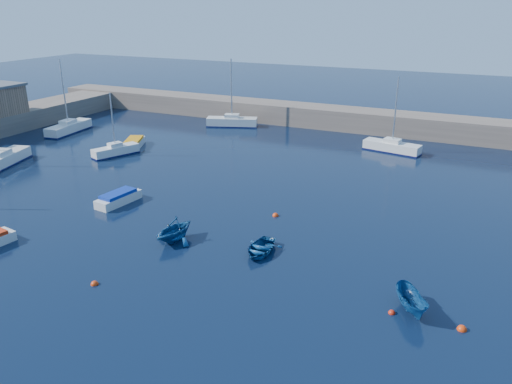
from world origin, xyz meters
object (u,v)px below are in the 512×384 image
at_px(sailboat_4, 69,127).
at_px(dinghy_center, 260,248).
at_px(sailboat_2, 1,160).
at_px(sailboat_3, 116,150).
at_px(motorboat_1, 118,198).
at_px(sailboat_5, 232,121).
at_px(dinghy_left, 174,229).
at_px(dinghy_right, 412,302).
at_px(motorboat_2, 134,143).
at_px(sailboat_6, 392,147).

height_order(sailboat_4, dinghy_center, sailboat_4).
height_order(sailboat_2, sailboat_3, sailboat_2).
height_order(sailboat_4, motorboat_1, sailboat_4).
xyz_separation_m(sailboat_4, sailboat_5, (17.35, 11.81, 0.01)).
bearing_deg(dinghy_center, sailboat_2, 167.12).
relative_size(dinghy_center, dinghy_left, 0.99).
relative_size(sailboat_5, dinghy_center, 2.67).
height_order(sailboat_3, dinghy_center, sailboat_3).
bearing_deg(dinghy_right, motorboat_1, 136.89).
xyz_separation_m(sailboat_3, motorboat_2, (-0.31, 3.52, -0.10)).
xyz_separation_m(sailboat_6, motorboat_1, (-17.59, -24.97, -0.13)).
bearing_deg(sailboat_5, dinghy_center, -169.12).
relative_size(sailboat_5, sailboat_6, 1.07).
distance_m(sailboat_3, dinghy_left, 22.89).
bearing_deg(sailboat_5, dinghy_right, -159.58).
relative_size(sailboat_6, motorboat_1, 1.98).
bearing_deg(motorboat_1, dinghy_center, -4.77).
distance_m(sailboat_3, sailboat_6, 30.38).
relative_size(sailboat_6, motorboat_2, 1.65).
xyz_separation_m(sailboat_3, sailboat_5, (5.17, 17.42, 0.09)).
distance_m(sailboat_4, motorboat_2, 12.05).
bearing_deg(dinghy_left, dinghy_center, 16.94).
relative_size(sailboat_2, sailboat_4, 1.06).
relative_size(motorboat_2, dinghy_right, 1.60).
xyz_separation_m(sailboat_5, dinghy_right, (28.57, -34.09, -0.05)).
distance_m(sailboat_5, dinghy_right, 44.48).
distance_m(sailboat_3, dinghy_right, 37.63).
distance_m(sailboat_6, dinghy_center, 28.21).
xyz_separation_m(motorboat_2, dinghy_right, (34.05, -20.19, 0.15)).
height_order(sailboat_3, sailboat_4, sailboat_4).
relative_size(sailboat_3, sailboat_5, 0.77).
relative_size(sailboat_3, sailboat_4, 0.74).
distance_m(sailboat_2, motorboat_2, 13.79).
xyz_separation_m(motorboat_1, dinghy_left, (8.10, -3.88, 0.42)).
bearing_deg(sailboat_6, dinghy_right, -156.56).
height_order(sailboat_4, dinghy_left, sailboat_4).
distance_m(sailboat_5, motorboat_2, 14.94).
relative_size(sailboat_4, dinghy_left, 2.74).
height_order(sailboat_5, sailboat_6, sailboat_5).
bearing_deg(dinghy_right, sailboat_6, 72.63).
bearing_deg(dinghy_left, sailboat_2, 173.96).
bearing_deg(sailboat_4, dinghy_center, -34.65).
bearing_deg(sailboat_5, sailboat_6, -118.35).
bearing_deg(sailboat_2, sailboat_5, 46.61).
relative_size(motorboat_1, motorboat_2, 0.84).
height_order(sailboat_3, dinghy_right, sailboat_3).
bearing_deg(dinghy_left, sailboat_3, 148.83).
xyz_separation_m(motorboat_1, motorboat_2, (-9.66, 14.44, -0.01)).
relative_size(sailboat_2, sailboat_6, 1.17).
height_order(sailboat_2, dinghy_center, sailboat_2).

